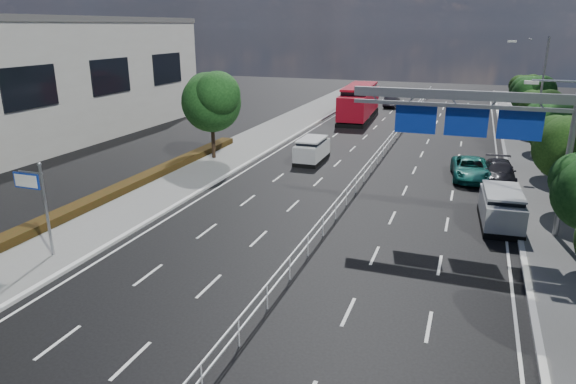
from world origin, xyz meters
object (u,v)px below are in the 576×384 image
(red_bus, at_px, (359,101))
(near_car_dark, at_px, (391,101))
(near_car_silver, at_px, (363,111))
(parked_car_teal, at_px, (470,169))
(toilet_sign, at_px, (36,193))
(silver_minivan, at_px, (501,208))
(white_minivan, at_px, (312,150))
(overhead_gantry, at_px, (483,117))
(parked_car_dark, at_px, (499,172))

(red_bus, bearing_deg, near_car_dark, 74.85)
(near_car_silver, distance_m, parked_car_teal, 23.45)
(toilet_sign, height_order, parked_car_teal, toilet_sign)
(silver_minivan, height_order, parked_car_teal, silver_minivan)
(white_minivan, bearing_deg, overhead_gantry, -41.12)
(near_car_silver, relative_size, parked_car_dark, 1.01)
(toilet_sign, distance_m, parked_car_dark, 27.15)
(toilet_sign, height_order, red_bus, toilet_sign)
(near_car_dark, height_order, parked_car_teal, parked_car_teal)
(toilet_sign, xyz_separation_m, overhead_gantry, (17.69, 10.05, 2.66))
(toilet_sign, height_order, near_car_dark, toilet_sign)
(parked_car_teal, distance_m, parked_car_dark, 1.80)
(silver_minivan, relative_size, parked_car_dark, 0.98)
(white_minivan, height_order, parked_car_dark, white_minivan)
(near_car_dark, bearing_deg, toilet_sign, 82.30)
(toilet_sign, distance_m, overhead_gantry, 20.52)
(parked_car_dark, bearing_deg, near_car_dark, 109.20)
(near_car_dark, xyz_separation_m, silver_minivan, (11.58, -38.38, 0.23))
(toilet_sign, height_order, white_minivan, toilet_sign)
(white_minivan, height_order, near_car_silver, white_minivan)
(red_bus, bearing_deg, parked_car_dark, -59.36)
(toilet_sign, distance_m, white_minivan, 20.95)
(silver_minivan, xyz_separation_m, parked_car_teal, (-1.62, 8.21, -0.22))
(near_car_silver, distance_m, parked_car_dark, 24.46)
(near_car_silver, bearing_deg, overhead_gantry, 106.70)
(near_car_dark, bearing_deg, overhead_gantry, 105.54)
(red_bus, distance_m, near_car_dark, 10.00)
(near_car_silver, bearing_deg, near_car_dark, -104.46)
(white_minivan, relative_size, red_bus, 0.34)
(parked_car_teal, height_order, parked_car_dark, parked_car_teal)
(silver_minivan, bearing_deg, parked_car_teal, 97.25)
(near_car_dark, distance_m, silver_minivan, 40.09)
(overhead_gantry, relative_size, near_car_silver, 2.17)
(white_minivan, relative_size, parked_car_dark, 0.88)
(overhead_gantry, distance_m, near_car_dark, 40.81)
(overhead_gantry, bearing_deg, silver_minivan, 30.82)
(white_minivan, bearing_deg, red_bus, 91.58)
(toilet_sign, bearing_deg, near_car_silver, 81.51)
(white_minivan, distance_m, red_bus, 19.67)
(red_bus, relative_size, silver_minivan, 2.65)
(parked_car_teal, bearing_deg, parked_car_dark, -8.42)
(white_minivan, bearing_deg, toilet_sign, -107.81)
(near_car_dark, bearing_deg, near_car_silver, 81.64)
(parked_car_dark, bearing_deg, red_bus, 121.86)
(white_minivan, distance_m, near_car_silver, 19.59)
(toilet_sign, xyz_separation_m, parked_car_dark, (19.25, 19.00, -2.27))
(overhead_gantry, bearing_deg, parked_car_dark, 80.11)
(toilet_sign, bearing_deg, red_bus, 82.15)
(toilet_sign, bearing_deg, parked_car_dark, 44.62)
(red_bus, height_order, parked_car_dark, red_bus)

